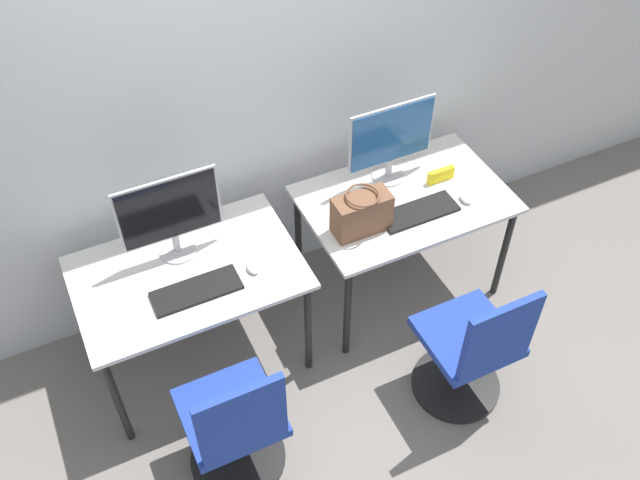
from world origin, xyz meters
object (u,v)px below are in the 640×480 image
at_px(keyboard_left, 196,291).
at_px(mouse_left, 253,268).
at_px(monitor_left, 170,214).
at_px(monitor_right, 391,139).
at_px(office_chair_left, 236,429).
at_px(keyboard_right, 419,212).
at_px(mouse_right, 466,199).
at_px(office_chair_right, 471,352).
at_px(handbag, 362,213).

bearing_deg(keyboard_left, mouse_left, 2.80).
xyz_separation_m(monitor_left, monitor_right, (1.25, 0.05, 0.00)).
height_order(monitor_left, office_chair_left, monitor_left).
relative_size(monitor_left, monitor_right, 1.00).
relative_size(keyboard_left, keyboard_right, 1.00).
height_order(monitor_right, keyboard_right, monitor_right).
height_order(keyboard_left, keyboard_right, same).
relative_size(monitor_right, mouse_right, 5.65).
bearing_deg(monitor_right, keyboard_right, -90.00).
bearing_deg(mouse_right, office_chair_right, -117.68).
height_order(monitor_left, monitor_right, same).
bearing_deg(mouse_right, office_chair_left, -160.45).
bearing_deg(office_chair_right, mouse_left, 141.30).
bearing_deg(mouse_left, monitor_right, 18.98).
height_order(mouse_right, handbag, handbag).
height_order(mouse_left, mouse_right, same).
distance_m(office_chair_left, office_chair_right, 1.24).
relative_size(office_chair_left, keyboard_right, 2.12).
xyz_separation_m(mouse_left, office_chair_left, (-0.35, -0.60, -0.36)).
bearing_deg(keyboard_right, office_chair_right, -95.86).
height_order(monitor_right, handbag, monitor_right).
bearing_deg(office_chair_left, keyboard_right, 24.31).
bearing_deg(office_chair_left, mouse_left, 59.58).
bearing_deg(monitor_right, office_chair_right, -93.97).
bearing_deg(keyboard_left, mouse_right, -0.68).
relative_size(mouse_left, monitor_right, 0.18).
height_order(mouse_right, office_chair_right, office_chair_right).
distance_m(monitor_left, mouse_right, 1.58).
bearing_deg(handbag, mouse_left, -177.92).
bearing_deg(keyboard_right, monitor_left, 167.00).
xyz_separation_m(office_chair_left, mouse_right, (1.58, 0.56, 0.36)).
xyz_separation_m(monitor_left, mouse_left, (0.30, -0.28, -0.25)).
distance_m(office_chair_left, mouse_right, 1.72).
relative_size(mouse_right, office_chair_right, 0.10).
xyz_separation_m(monitor_right, mouse_right, (0.28, -0.36, -0.25)).
bearing_deg(monitor_left, office_chair_left, -93.36).
bearing_deg(keyboard_right, office_chair_left, -155.69).
distance_m(mouse_left, monitor_right, 1.04).
xyz_separation_m(monitor_left, keyboard_right, (1.25, -0.29, -0.25)).
bearing_deg(office_chair_right, keyboard_left, 149.61).
bearing_deg(monitor_left, handbag, -15.85).
height_order(keyboard_left, monitor_right, monitor_right).
height_order(mouse_left, monitor_right, monitor_right).
height_order(keyboard_left, mouse_right, mouse_right).
relative_size(mouse_left, handbag, 0.30).
bearing_deg(monitor_left, office_chair_right, -39.97).
bearing_deg(keyboard_left, monitor_left, 90.00).
xyz_separation_m(office_chair_left, handbag, (0.97, 0.62, 0.46)).
relative_size(keyboard_left, monitor_right, 0.85).
bearing_deg(keyboard_left, office_chair_right, -30.39).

